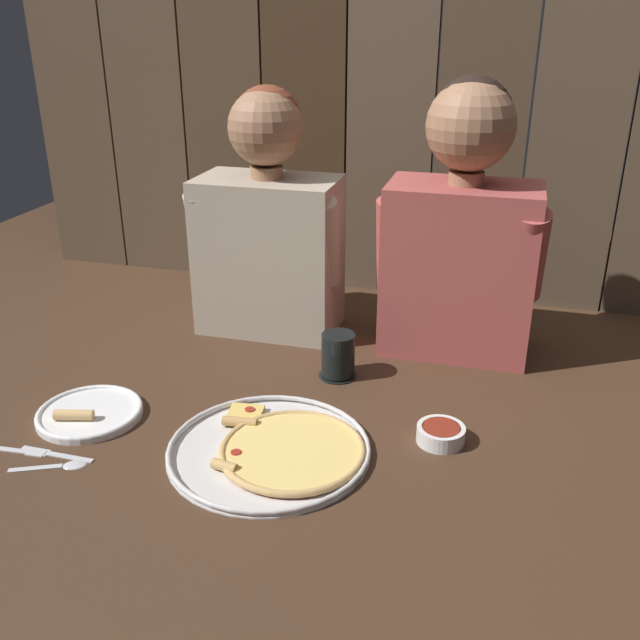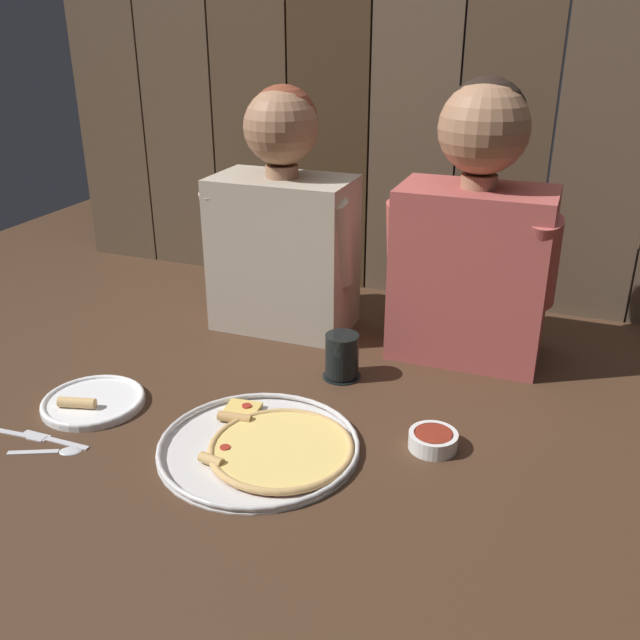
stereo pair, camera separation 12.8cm
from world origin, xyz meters
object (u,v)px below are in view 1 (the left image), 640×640
(drinking_glass, at_px, (336,355))
(dipping_bowl, at_px, (441,433))
(diner_left, at_px, (268,223))
(pizza_tray, at_px, (278,449))
(diner_right, at_px, (462,226))
(dinner_plate, at_px, (89,413))

(drinking_glass, height_order, dipping_bowl, drinking_glass)
(diner_left, bearing_deg, dipping_bowl, -41.05)
(pizza_tray, bearing_deg, diner_left, 110.15)
(diner_right, bearing_deg, diner_left, -179.93)
(dipping_bowl, height_order, diner_right, diner_right)
(diner_right, bearing_deg, dipping_bowl, -87.51)
(pizza_tray, xyz_separation_m, diner_right, (0.27, 0.55, 0.30))
(dinner_plate, distance_m, diner_right, 0.92)
(dinner_plate, relative_size, diner_left, 0.35)
(pizza_tray, bearing_deg, drinking_glass, 84.76)
(dinner_plate, relative_size, diner_right, 0.33)
(dinner_plate, bearing_deg, diner_right, 37.69)
(dinner_plate, height_order, diner_right, diner_right)
(dipping_bowl, xyz_separation_m, diner_left, (-0.50, 0.43, 0.26))
(drinking_glass, distance_m, diner_left, 0.40)
(dinner_plate, relative_size, dipping_bowl, 2.29)
(dipping_bowl, distance_m, diner_left, 0.71)
(drinking_glass, height_order, diner_right, diner_right)
(dinner_plate, bearing_deg, drinking_glass, 34.67)
(dinner_plate, relative_size, drinking_glass, 2.05)
(dipping_bowl, bearing_deg, dinner_plate, -171.90)
(dipping_bowl, relative_size, diner_left, 0.15)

